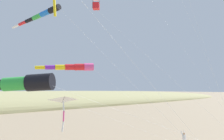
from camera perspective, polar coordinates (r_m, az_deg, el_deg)
dune_ridge_grassy at (r=65.67m, az=-26.95°, el=-8.89°), size 28.00×240.00×9.14m
person_bystander_far at (r=21.71m, az=18.11°, el=-16.53°), size 0.54×0.50×1.52m
kite_windsock_long_streamer_right at (r=26.44m, az=-10.02°, el=0.74°), size 12.05×10.78×8.37m
kite_delta_rainbow_low_near at (r=16.86m, az=-12.44°, el=-7.53°), size 6.50×10.80×4.88m
kite_box_purple_drifting at (r=25.50m, az=-4.10°, el=17.25°), size 13.45×6.62×15.80m
kite_windsock_checkered_midright at (r=17.09m, az=-18.02°, el=13.25°), size 11.31×10.23×10.94m
kite_windsock_teal_far_right at (r=12.31m, az=-23.09°, el=-3.28°), size 6.73×18.64×6.12m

